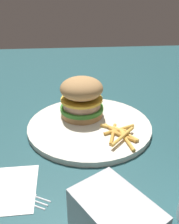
{
  "coord_description": "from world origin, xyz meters",
  "views": [
    {
      "loc": [
        -0.51,
        0.06,
        0.3
      ],
      "look_at": [
        -0.02,
        0.01,
        0.04
      ],
      "focal_mm": 39.94,
      "sensor_mm": 36.0,
      "label": 1
    }
  ],
  "objects_px": {
    "sandwich": "(82,97)",
    "fork": "(3,188)",
    "plate": "(90,126)",
    "fries_pile": "(120,134)",
    "napkin": "(2,189)"
  },
  "relations": [
    {
      "from": "fork",
      "to": "plate",
      "type": "bearing_deg",
      "value": -41.2
    },
    {
      "from": "sandwich",
      "to": "fork",
      "type": "distance_m",
      "value": 0.27
    },
    {
      "from": "plate",
      "to": "fries_pile",
      "type": "xyz_separation_m",
      "value": [
        -0.06,
        -0.06,
        0.01
      ]
    },
    {
      "from": "sandwich",
      "to": "fork",
      "type": "relative_size",
      "value": 0.65
    },
    {
      "from": "fries_pile",
      "to": "sandwich",
      "type": "bearing_deg",
      "value": 36.86
    },
    {
      "from": "plate",
      "to": "napkin",
      "type": "xyz_separation_m",
      "value": [
        -0.18,
        0.16,
        -0.01
      ]
    },
    {
      "from": "plate",
      "to": "fries_pile",
      "type": "distance_m",
      "value": 0.08
    },
    {
      "from": "plate",
      "to": "napkin",
      "type": "relative_size",
      "value": 2.57
    },
    {
      "from": "fries_pile",
      "to": "plate",
      "type": "bearing_deg",
      "value": 46.74
    },
    {
      "from": "plate",
      "to": "fries_pile",
      "type": "height_order",
      "value": "fries_pile"
    },
    {
      "from": "sandwich",
      "to": "napkin",
      "type": "relative_size",
      "value": 0.95
    },
    {
      "from": "plate",
      "to": "sandwich",
      "type": "bearing_deg",
      "value": 18.84
    },
    {
      "from": "sandwich",
      "to": "napkin",
      "type": "bearing_deg",
      "value": 146.92
    },
    {
      "from": "sandwich",
      "to": "napkin",
      "type": "height_order",
      "value": "sandwich"
    },
    {
      "from": "napkin",
      "to": "fries_pile",
      "type": "bearing_deg",
      "value": -60.39
    }
  ]
}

